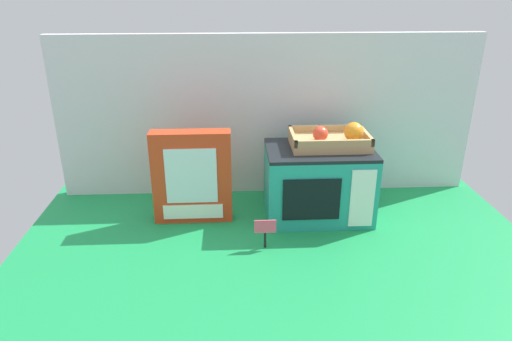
{
  "coord_description": "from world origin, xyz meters",
  "views": [
    {
      "loc": [
        -0.14,
        -1.47,
        0.81
      ],
      "look_at": [
        -0.06,
        0.02,
        0.18
      ],
      "focal_mm": 32.48,
      "sensor_mm": 36.0,
      "label": 1
    }
  ],
  "objects_px": {
    "food_groups_crate": "(332,139)",
    "cookie_set_box": "(192,177)",
    "toy_microwave": "(318,182)",
    "price_sign": "(265,229)"
  },
  "relations": [
    {
      "from": "food_groups_crate",
      "to": "price_sign",
      "type": "distance_m",
      "value": 0.41
    },
    {
      "from": "food_groups_crate",
      "to": "cookie_set_box",
      "type": "height_order",
      "value": "food_groups_crate"
    },
    {
      "from": "toy_microwave",
      "to": "price_sign",
      "type": "distance_m",
      "value": 0.3
    },
    {
      "from": "toy_microwave",
      "to": "cookie_set_box",
      "type": "relative_size",
      "value": 1.12
    },
    {
      "from": "food_groups_crate",
      "to": "cookie_set_box",
      "type": "bearing_deg",
      "value": -176.78
    },
    {
      "from": "toy_microwave",
      "to": "food_groups_crate",
      "type": "height_order",
      "value": "food_groups_crate"
    },
    {
      "from": "toy_microwave",
      "to": "price_sign",
      "type": "bearing_deg",
      "value": -133.73
    },
    {
      "from": "cookie_set_box",
      "to": "price_sign",
      "type": "xyz_separation_m",
      "value": [
        0.24,
        -0.21,
        -0.1
      ]
    },
    {
      "from": "food_groups_crate",
      "to": "cookie_set_box",
      "type": "distance_m",
      "value": 0.51
    },
    {
      "from": "cookie_set_box",
      "to": "price_sign",
      "type": "bearing_deg",
      "value": -40.46
    }
  ]
}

